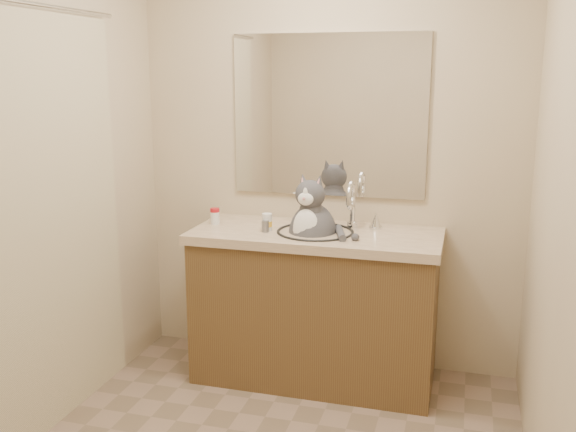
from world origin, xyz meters
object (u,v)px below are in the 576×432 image
Objects in this scene: cat at (312,230)px; pill_bottle_redcap at (215,216)px; grey_canister at (265,226)px; pill_bottle_orange at (267,222)px.

pill_bottle_redcap is (-0.57, 0.03, 0.04)m from cat.
cat is at bearing -3.02° from pill_bottle_redcap.
cat reaches higher than grey_canister.
pill_bottle_redcap is at bearing -174.65° from cat.
pill_bottle_redcap is 0.96× the size of pill_bottle_orange.
cat is at bearing 8.29° from pill_bottle_orange.
cat is at bearing 15.90° from grey_canister.
pill_bottle_redcap is at bearing 168.74° from pill_bottle_orange.
pill_bottle_redcap is at bearing 163.24° from grey_canister.
grey_canister is (0.33, -0.10, -0.01)m from pill_bottle_redcap.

